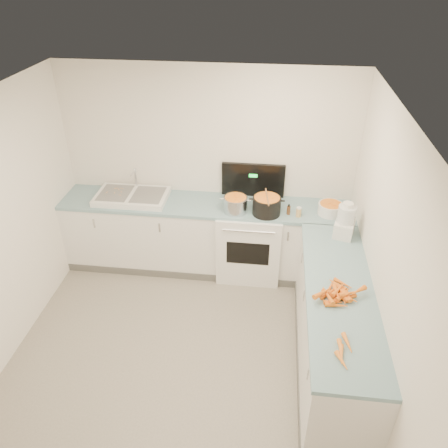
# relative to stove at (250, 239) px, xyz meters

# --- Properties ---
(floor) EXTENTS (3.50, 4.00, 0.00)m
(floor) POSITION_rel_stove_xyz_m (-0.55, -1.69, -0.47)
(floor) COLOR gray
(floor) RESTS_ON ground
(ceiling) EXTENTS (3.50, 4.00, 0.00)m
(ceiling) POSITION_rel_stove_xyz_m (-0.55, -1.69, 2.03)
(ceiling) COLOR white
(ceiling) RESTS_ON ground
(wall_back) EXTENTS (3.50, 0.00, 2.50)m
(wall_back) POSITION_rel_stove_xyz_m (-0.55, 0.31, 0.78)
(wall_back) COLOR white
(wall_back) RESTS_ON ground
(wall_right) EXTENTS (0.00, 4.00, 2.50)m
(wall_right) POSITION_rel_stove_xyz_m (1.20, -1.69, 0.78)
(wall_right) COLOR white
(wall_right) RESTS_ON ground
(counter_back) EXTENTS (3.50, 0.62, 0.94)m
(counter_back) POSITION_rel_stove_xyz_m (-0.55, 0.01, -0.00)
(counter_back) COLOR white
(counter_back) RESTS_ON ground
(counter_right) EXTENTS (0.62, 2.20, 0.94)m
(counter_right) POSITION_rel_stove_xyz_m (0.90, -1.39, -0.00)
(counter_right) COLOR white
(counter_right) RESTS_ON ground
(stove) EXTENTS (0.76, 0.65, 1.36)m
(stove) POSITION_rel_stove_xyz_m (0.00, 0.00, 0.00)
(stove) COLOR white
(stove) RESTS_ON ground
(sink) EXTENTS (0.86, 0.52, 0.31)m
(sink) POSITION_rel_stove_xyz_m (-1.45, 0.02, 0.50)
(sink) COLOR white
(sink) RESTS_ON counter_back
(steel_pot) EXTENTS (0.33, 0.33, 0.20)m
(steel_pot) POSITION_rel_stove_xyz_m (-0.17, -0.12, 0.55)
(steel_pot) COLOR silver
(steel_pot) RESTS_ON stove
(black_pot) EXTENTS (0.41, 0.41, 0.23)m
(black_pot) POSITION_rel_stove_xyz_m (0.18, -0.13, 0.56)
(black_pot) COLOR black
(black_pot) RESTS_ON stove
(wooden_spoon) EXTENTS (0.06, 0.39, 0.02)m
(wooden_spoon) POSITION_rel_stove_xyz_m (0.18, -0.13, 0.69)
(wooden_spoon) COLOR #AD7A47
(wooden_spoon) RESTS_ON black_pot
(mixing_bowl) EXTENTS (0.34, 0.34, 0.13)m
(mixing_bowl) POSITION_rel_stove_xyz_m (0.91, -0.05, 0.53)
(mixing_bowl) COLOR white
(mixing_bowl) RESTS_ON counter_back
(extract_bottle) EXTENTS (0.04, 0.04, 0.10)m
(extract_bottle) POSITION_rel_stove_xyz_m (0.44, -0.12, 0.52)
(extract_bottle) COLOR #593319
(extract_bottle) RESTS_ON counter_back
(spice_jar) EXTENTS (0.06, 0.06, 0.10)m
(spice_jar) POSITION_rel_stove_xyz_m (0.55, -0.15, 0.52)
(spice_jar) COLOR #E5B266
(spice_jar) RESTS_ON counter_back
(food_processor) EXTENTS (0.25, 0.28, 0.40)m
(food_processor) POSITION_rel_stove_xyz_m (1.01, -0.49, 0.64)
(food_processor) COLOR white
(food_processor) RESTS_ON counter_right
(carrot_pile) EXTENTS (0.49, 0.39, 0.09)m
(carrot_pile) POSITION_rel_stove_xyz_m (0.87, -1.47, 0.50)
(carrot_pile) COLOR orange
(carrot_pile) RESTS_ON counter_right
(peeled_carrots) EXTENTS (0.15, 0.36, 0.04)m
(peeled_carrots) POSITION_rel_stove_xyz_m (0.84, -2.11, 0.49)
(peeled_carrots) COLOR orange
(peeled_carrots) RESTS_ON counter_right
(peelings) EXTENTS (0.21, 0.20, 0.01)m
(peelings) POSITION_rel_stove_xyz_m (-1.65, 0.06, 0.54)
(peelings) COLOR tan
(peelings) RESTS_ON sink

